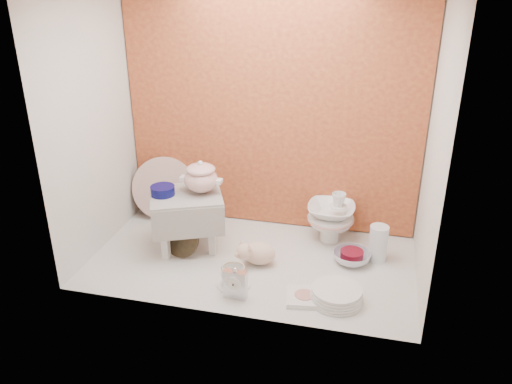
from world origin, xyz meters
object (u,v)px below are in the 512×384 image
at_px(gold_rim_teacup, 233,275).
at_px(dinner_plate_stack, 337,295).
at_px(floral_platter, 164,189).
at_px(crystal_bowl, 352,257).
at_px(porcelain_tower, 331,217).
at_px(mantel_clock, 235,283).
at_px(soup_tureen, 201,176).
at_px(plush_pig, 259,253).
at_px(blue_white_vase, 193,206).
at_px(step_stool, 188,221).

height_order(gold_rim_teacup, dinner_plate_stack, gold_rim_teacup).
bearing_deg(floral_platter, crystal_bowl, -13.08).
xyz_separation_m(floral_platter, dinner_plate_stack, (1.19, -0.67, -0.16)).
xyz_separation_m(gold_rim_teacup, porcelain_tower, (0.43, 0.60, 0.10)).
relative_size(mantel_clock, dinner_plate_stack, 0.66).
xyz_separation_m(soup_tureen, dinner_plate_stack, (0.83, -0.39, -0.40)).
xyz_separation_m(plush_pig, crystal_bowl, (0.50, 0.14, -0.04)).
bearing_deg(mantel_clock, dinner_plate_stack, 14.26).
distance_m(floral_platter, blue_white_vase, 0.22).
bearing_deg(floral_platter, blue_white_vase, -10.20).
height_order(floral_platter, porcelain_tower, floral_platter).
distance_m(plush_pig, dinner_plate_stack, 0.52).
height_order(blue_white_vase, dinner_plate_stack, blue_white_vase).
bearing_deg(porcelain_tower, mantel_clock, -119.61).
height_order(gold_rim_teacup, porcelain_tower, porcelain_tower).
bearing_deg(dinner_plate_stack, crystal_bowl, 83.11).
relative_size(soup_tureen, dinner_plate_stack, 0.88).
xyz_separation_m(mantel_clock, plush_pig, (0.04, 0.34, -0.02)).
xyz_separation_m(floral_platter, mantel_clock, (0.69, -0.76, -0.11)).
bearing_deg(floral_platter, plush_pig, -30.19).
bearing_deg(floral_platter, dinner_plate_stack, -29.50).
distance_m(gold_rim_teacup, crystal_bowl, 0.69).
bearing_deg(step_stool, gold_rim_teacup, -65.27).
xyz_separation_m(mantel_clock, dinner_plate_stack, (0.50, 0.09, -0.05)).
height_order(step_stool, plush_pig, step_stool).
distance_m(mantel_clock, gold_rim_teacup, 0.11).
height_order(soup_tureen, porcelain_tower, soup_tureen).
bearing_deg(soup_tureen, dinner_plate_stack, -25.03).
bearing_deg(floral_platter, porcelain_tower, -3.28).
relative_size(gold_rim_teacup, dinner_plate_stack, 0.49).
height_order(mantel_clock, gold_rim_teacup, mantel_clock).
height_order(floral_platter, crystal_bowl, floral_platter).
height_order(soup_tureen, dinner_plate_stack, soup_tureen).
height_order(blue_white_vase, plush_pig, blue_white_vase).
height_order(floral_platter, gold_rim_teacup, floral_platter).
xyz_separation_m(soup_tureen, crystal_bowl, (0.87, -0.00, -0.40)).
relative_size(step_stool, porcelain_tower, 1.25).
xyz_separation_m(mantel_clock, porcelain_tower, (0.40, 0.70, 0.07)).
relative_size(step_stool, crystal_bowl, 1.89).
height_order(plush_pig, dinner_plate_stack, plush_pig).
relative_size(floral_platter, mantel_clock, 2.38).
bearing_deg(mantel_clock, porcelain_tower, 64.51).
height_order(soup_tureen, gold_rim_teacup, soup_tureen).
bearing_deg(plush_pig, blue_white_vase, 126.74).
relative_size(step_stool, soup_tureen, 1.70).
relative_size(soup_tureen, gold_rim_teacup, 1.79).
xyz_separation_m(step_stool, mantel_clock, (0.41, -0.43, -0.08)).
distance_m(soup_tureen, crystal_bowl, 0.96).
relative_size(soup_tureen, porcelain_tower, 0.73).
xyz_separation_m(blue_white_vase, gold_rim_teacup, (0.45, -0.63, -0.06)).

